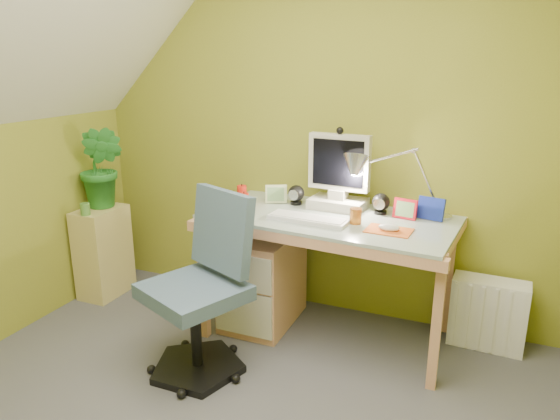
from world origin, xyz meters
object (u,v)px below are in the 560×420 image
at_px(side_ledge, 103,252).
at_px(task_chair, 194,289).
at_px(radiator, 488,314).
at_px(desk, 327,276).
at_px(potted_plant, 102,167).
at_px(desk_lamp, 415,167).
at_px(monitor, 339,166).

bearing_deg(side_ledge, task_chair, -27.36).
bearing_deg(side_ledge, radiator, 6.70).
bearing_deg(side_ledge, desk, 2.58).
bearing_deg(desk, task_chair, -123.92).
bearing_deg(task_chair, potted_plant, 173.77).
relative_size(side_ledge, radiator, 1.52).
xyz_separation_m(task_chair, radiator, (1.47, 0.89, -0.28)).
bearing_deg(desk_lamp, desk, -163.80).
distance_m(desk_lamp, potted_plant, 2.11).
distance_m(monitor, potted_plant, 1.66).
relative_size(desk_lamp, radiator, 1.40).
height_order(monitor, potted_plant, monitor).
height_order(side_ledge, radiator, side_ledge).
height_order(desk, desk_lamp, desk_lamp).
distance_m(monitor, side_ledge, 1.83).
bearing_deg(monitor, desk, -86.33).
xyz_separation_m(desk_lamp, radiator, (0.48, 0.05, -0.86)).
relative_size(desk_lamp, potted_plant, 1.03).
height_order(desk, potted_plant, potted_plant).
relative_size(task_chair, radiator, 2.33).
xyz_separation_m(side_ledge, potted_plant, (0.02, 0.05, 0.61)).
bearing_deg(monitor, desk_lamp, 3.67).
relative_size(desk_lamp, side_ledge, 0.92).
height_order(monitor, task_chair, monitor).
height_order(desk, monitor, monitor).
distance_m(desk_lamp, task_chair, 1.42).
xyz_separation_m(side_ledge, task_chair, (1.13, -0.59, 0.17)).
distance_m(desk, potted_plant, 1.74).
distance_m(potted_plant, radiator, 2.69).
distance_m(desk_lamp, side_ledge, 2.26).
bearing_deg(potted_plant, side_ledge, -111.34).
relative_size(desk, potted_plant, 2.50).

